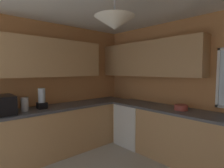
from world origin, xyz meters
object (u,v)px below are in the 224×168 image
at_px(dishwasher, 133,124).
at_px(microwave, 1,105).
at_px(kettle, 25,104).
at_px(bowl, 181,107).
at_px(blender_appliance, 42,100).

bearing_deg(dishwasher, microwave, -105.95).
xyz_separation_m(kettle, bowl, (1.68, 2.00, -0.07)).
xyz_separation_m(dishwasher, microwave, (-0.66, -2.31, 0.62)).
bearing_deg(microwave, blender_appliance, 90.00).
height_order(dishwasher, kettle, kettle).
bearing_deg(kettle, blender_appliance, 93.93).
height_order(microwave, kettle, microwave).
distance_m(kettle, blender_appliance, 0.30).
relative_size(dishwasher, kettle, 3.73).
height_order(dishwasher, bowl, bowl).
distance_m(dishwasher, blender_appliance, 1.91).
bearing_deg(bowl, microwave, -125.94).
height_order(microwave, bowl, microwave).
xyz_separation_m(microwave, kettle, (0.02, 0.34, -0.03)).
relative_size(dishwasher, microwave, 1.77).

